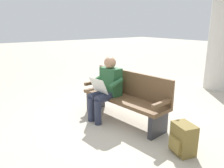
{
  "coord_description": "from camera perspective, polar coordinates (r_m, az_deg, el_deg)",
  "views": [
    {
      "loc": [
        -2.93,
        2.43,
        1.74
      ],
      "look_at": [
        0.13,
        0.15,
        0.7
      ],
      "focal_mm": 35.12,
      "sensor_mm": 36.0,
      "label": 1
    }
  ],
  "objects": [
    {
      "name": "backpack",
      "position": [
        3.27,
        17.98,
        -13.45
      ],
      "size": [
        0.38,
        0.34,
        0.44
      ],
      "rotation": [
        0.0,
        0.0,
        5.98
      ],
      "color": "brown",
      "rests_on": "ground"
    },
    {
      "name": "support_pillar",
      "position": [
        6.59,
        26.83,
        12.98
      ],
      "size": [
        0.63,
        0.63,
        3.32
      ],
      "primitive_type": "cylinder",
      "color": "beige",
      "rests_on": "ground"
    },
    {
      "name": "person_seated",
      "position": [
        4.05,
        -1.48,
        -0.7
      ],
      "size": [
        0.6,
        0.6,
        1.18
      ],
      "rotation": [
        0.0,
        0.0,
        0.1
      ],
      "color": "#23512D",
      "rests_on": "ground"
    },
    {
      "name": "ground_plane",
      "position": [
        4.19,
        2.78,
        -9.35
      ],
      "size": [
        40.0,
        40.0,
        0.0
      ],
      "primitive_type": "plane",
      "color": "#B7AD99"
    },
    {
      "name": "bench_near",
      "position": [
        4.06,
        3.57,
        -3.17
      ],
      "size": [
        1.84,
        0.66,
        0.9
      ],
      "rotation": [
        0.0,
        0.0,
        0.1
      ],
      "color": "brown",
      "rests_on": "ground"
    }
  ]
}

